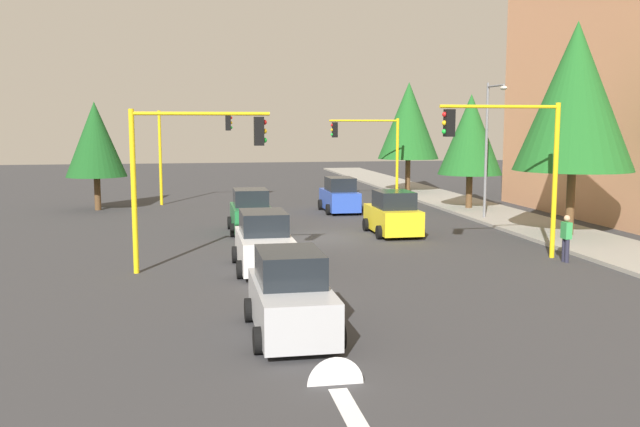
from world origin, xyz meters
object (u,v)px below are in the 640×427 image
object	(u,v)px
tree_roadside_mid	(471,135)
tree_roadside_near	(575,97)
street_lamp_curbside	(490,136)
traffic_signal_near_left	(510,149)
car_silver	(291,297)
tree_opposite_side	(95,140)
car_blue	(340,196)
traffic_signal_far_right	(190,138)
car_green	(251,213)
car_yellow	(393,215)
traffic_signal_far_left	(369,142)
car_white	(264,243)
traffic_signal_near_right	(190,157)
tree_roadside_far	(409,121)
pedestrian_crossing	(566,237)

from	to	relation	value
tree_roadside_mid	tree_roadside_near	distance (m)	10.17
street_lamp_curbside	traffic_signal_near_left	bearing A→B (deg)	-20.01
car_silver	tree_opposite_side	bearing A→B (deg)	-163.43
car_blue	traffic_signal_near_left	bearing A→B (deg)	12.31
traffic_signal_far_right	tree_opposite_side	world-z (taller)	tree_opposite_side
car_silver	car_green	world-z (taller)	same
car_green	car_silver	bearing A→B (deg)	-1.39
car_yellow	traffic_signal_near_left	bearing A→B (deg)	21.68
traffic_signal_far_left	car_blue	distance (m)	6.90
traffic_signal_near_left	car_green	world-z (taller)	traffic_signal_near_left
traffic_signal_far_left	tree_opposite_side	distance (m)	16.76
tree_roadside_mid	car_green	size ratio (longest dim) A/B	1.77
traffic_signal_far_left	car_white	distance (m)	22.18
traffic_signal_near_left	traffic_signal_far_right	xyz separation A→B (m)	(-20.00, -11.41, 0.03)
traffic_signal_near_right	tree_roadside_far	bearing A→B (deg)	147.72
traffic_signal_far_left	car_white	bearing A→B (deg)	-23.80
traffic_signal_far_left	tree_roadside_mid	distance (m)	7.44
traffic_signal_near_left	car_white	world-z (taller)	traffic_signal_near_left
tree_roadside_mid	tree_opposite_side	xyz separation A→B (m)	(-4.00, -21.00, -0.28)
street_lamp_curbside	traffic_signal_near_right	bearing A→B (deg)	-57.10
traffic_signal_near_right	car_white	size ratio (longest dim) A/B	1.29
tree_roadside_far	tree_roadside_near	world-z (taller)	tree_roadside_near
car_silver	car_green	bearing A→B (deg)	178.61
traffic_signal_far_left	tree_roadside_mid	bearing A→B (deg)	36.03
car_green	car_blue	bearing A→B (deg)	139.31
car_blue	car_silver	bearing A→B (deg)	-14.91
car_blue	traffic_signal_far_right	bearing A→B (deg)	-123.49
car_blue	car_green	distance (m)	8.47
tree_roadside_mid	street_lamp_curbside	bearing A→B (deg)	-10.33
traffic_signal_far_left	car_green	xyz separation A→B (m)	(11.87, -8.63, -2.87)
tree_roadside_far	tree_opposite_side	xyz separation A→B (m)	(6.00, -20.50, -1.10)
car_silver	car_yellow	xyz separation A→B (m)	(-13.90, 6.58, -0.00)
traffic_signal_far_left	pedestrian_crossing	xyz separation A→B (m)	(20.86, 1.91, -2.85)
tree_roadside_near	car_blue	bearing A→B (deg)	-142.92
tree_roadside_far	car_white	distance (m)	27.61
tree_roadside_mid	car_silver	size ratio (longest dim) A/B	1.63
traffic_signal_far_right	pedestrian_crossing	world-z (taller)	traffic_signal_far_right
street_lamp_curbside	tree_roadside_mid	xyz separation A→B (m)	(-4.39, 0.80, -0.02)
tree_roadside_mid	car_yellow	bearing A→B (deg)	-41.38
car_silver	traffic_signal_near_right	bearing A→B (deg)	-163.34
car_silver	pedestrian_crossing	world-z (taller)	car_silver
tree_roadside_mid	car_yellow	xyz separation A→B (m)	(7.72, -6.80, -3.43)
tree_opposite_side	pedestrian_crossing	world-z (taller)	tree_opposite_side
traffic_signal_near_right	tree_opposite_side	xyz separation A→B (m)	(-18.00, -5.34, 0.20)
street_lamp_curbside	car_yellow	distance (m)	7.68
car_yellow	pedestrian_crossing	size ratio (longest dim) A/B	2.22
traffic_signal_near_left	tree_roadside_near	world-z (taller)	tree_roadside_near
traffic_signal_near_left	traffic_signal_near_right	bearing A→B (deg)	-90.00
tree_roadside_mid	car_white	xyz separation A→B (m)	(14.13, -13.24, -3.43)
tree_roadside_near	car_blue	distance (m)	14.21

